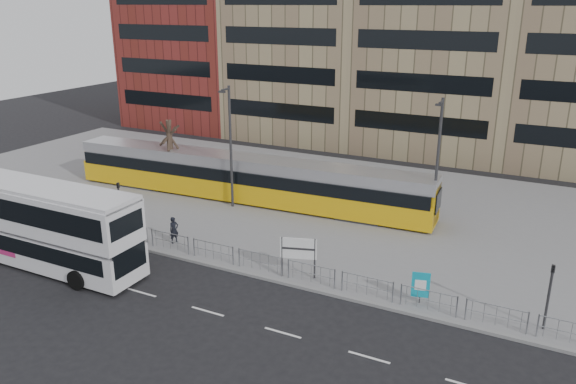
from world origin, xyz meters
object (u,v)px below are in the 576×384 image
at_px(traffic_light_west, 119,200).
at_px(double_decker_bus, 46,223).
at_px(station_sign, 298,250).
at_px(bare_tree, 168,117).
at_px(traffic_light_east, 550,289).
at_px(lamp_post_east, 437,160).
at_px(tram, 244,178).
at_px(ad_panel, 421,285).
at_px(pedestrian, 174,230).
at_px(lamp_post_west, 230,143).

bearing_deg(traffic_light_west, double_decker_bus, -111.39).
bearing_deg(station_sign, bare_tree, 132.50).
bearing_deg(traffic_light_west, station_sign, -24.51).
bearing_deg(traffic_light_east, lamp_post_east, 125.95).
bearing_deg(lamp_post_east, station_sign, -115.83).
relative_size(double_decker_bus, lamp_post_east, 1.39).
bearing_deg(station_sign, lamp_post_east, 46.65).
xyz_separation_m(double_decker_bus, traffic_light_west, (0.05, 5.54, -0.39)).
bearing_deg(lamp_post_east, tram, -177.95).
bearing_deg(ad_panel, lamp_post_east, 85.64).
height_order(tram, bare_tree, bare_tree).
bearing_deg(ad_panel, bare_tree, 144.16).
height_order(station_sign, traffic_light_west, traffic_light_west).
bearing_deg(traffic_light_east, double_decker_bus, -169.87).
xyz_separation_m(pedestrian, lamp_post_east, (13.27, 9.07, 3.75)).
bearing_deg(lamp_post_west, pedestrian, -87.66).
relative_size(traffic_light_west, traffic_light_east, 1.00).
bearing_deg(pedestrian, traffic_light_west, 109.05).
xyz_separation_m(tram, traffic_light_west, (-4.00, -8.41, 0.35)).
distance_m(pedestrian, traffic_light_east, 20.44).
bearing_deg(station_sign, double_decker_bus, -177.44).
relative_size(ad_panel, traffic_light_east, 0.52).
bearing_deg(bare_tree, lamp_post_west, -9.88).
relative_size(ad_panel, lamp_post_west, 0.19).
bearing_deg(bare_tree, traffic_light_west, -75.35).
relative_size(tram, lamp_post_west, 3.26).
distance_m(traffic_light_east, bare_tree, 28.18).
height_order(double_decker_bus, lamp_post_west, lamp_post_west).
xyz_separation_m(tram, bare_tree, (-6.03, -0.64, 4.03)).
relative_size(station_sign, traffic_light_west, 0.71).
distance_m(lamp_post_west, lamp_post_east, 13.73).
bearing_deg(traffic_light_east, tram, 155.36).
xyz_separation_m(double_decker_bus, tram, (4.05, 13.95, -0.74)).
distance_m(double_decker_bus, traffic_light_east, 25.29).
height_order(traffic_light_west, lamp_post_east, lamp_post_east).
height_order(tram, station_sign, tram).
height_order(tram, traffic_light_east, tram).
relative_size(tram, lamp_post_east, 3.31).
relative_size(lamp_post_east, bare_tree, 1.11).
height_order(lamp_post_west, bare_tree, lamp_post_west).
bearing_deg(pedestrian, station_sign, -72.92).
distance_m(traffic_light_west, lamp_post_west, 8.26).
height_order(tram, ad_panel, tram).
bearing_deg(double_decker_bus, station_sign, 19.91).
bearing_deg(ad_panel, station_sign, 167.49).
height_order(pedestrian, bare_tree, bare_tree).
distance_m(tram, traffic_light_east, 22.49).
bearing_deg(double_decker_bus, ad_panel, 14.14).
bearing_deg(traffic_light_east, lamp_post_west, 159.43).
distance_m(pedestrian, traffic_light_west, 4.45).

